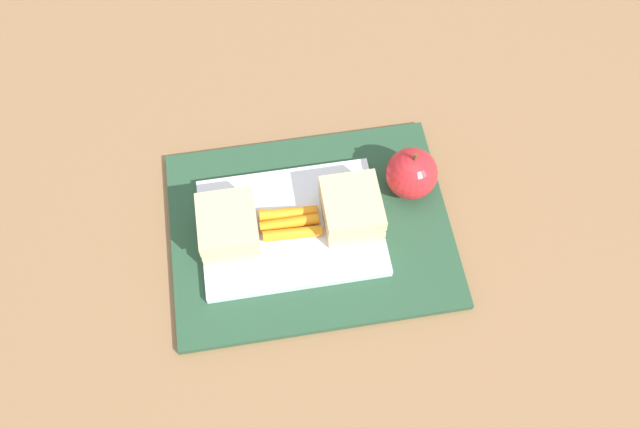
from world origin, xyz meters
TOP-DOWN VIEW (x-y plane):
  - ground_plane at (0.00, 0.00)m, footprint 2.40×2.40m
  - lunchbag_mat at (0.00, 0.00)m, footprint 0.36×0.28m
  - food_tray at (-0.03, 0.00)m, footprint 0.23×0.17m
  - sandwich_half_left at (-0.10, 0.00)m, footprint 0.07×0.08m
  - sandwich_half_right at (0.05, 0.00)m, footprint 0.07×0.08m
  - carrot_sticks_bundle at (-0.03, -0.00)m, footprint 0.08×0.04m
  - apple at (0.14, 0.04)m, footprint 0.07×0.07m

SIDE VIEW (x-z plane):
  - ground_plane at x=0.00m, z-range 0.00..0.00m
  - lunchbag_mat at x=0.00m, z-range 0.00..0.01m
  - food_tray at x=-0.03m, z-range 0.01..0.02m
  - carrot_sticks_bundle at x=-0.03m, z-range 0.02..0.04m
  - sandwich_half_left at x=-0.10m, z-range 0.02..0.07m
  - sandwich_half_right at x=0.05m, z-range 0.02..0.07m
  - apple at x=0.14m, z-range 0.00..0.08m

